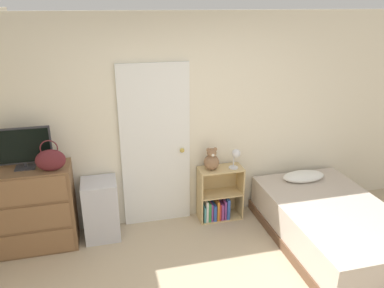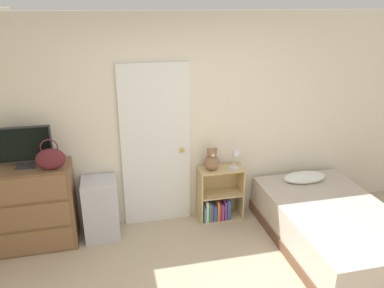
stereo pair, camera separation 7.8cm
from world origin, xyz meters
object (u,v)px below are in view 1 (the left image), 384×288
(handbag, at_px, (51,160))
(desk_lamp, at_px, (236,155))
(teddy_bear, at_px, (212,160))
(bed, at_px, (332,225))
(dresser, at_px, (32,209))
(storage_bin, at_px, (101,209))
(tv, at_px, (22,147))
(bookshelf, at_px, (217,200))

(handbag, relative_size, desk_lamp, 1.35)
(teddy_bear, xyz_separation_m, bed, (1.20, -0.84, -0.58))
(dresser, xyz_separation_m, storage_bin, (0.74, 0.02, -0.12))
(teddy_bear, bearing_deg, bed, -34.97)
(desk_lamp, bearing_deg, dresser, -179.02)
(storage_bin, xyz_separation_m, desk_lamp, (1.66, 0.02, 0.51))
(handbag, height_order, bed, handbag)
(bed, bearing_deg, dresser, 167.05)
(tv, xyz_separation_m, bookshelf, (2.18, 0.06, -0.95))
(teddy_bear, distance_m, desk_lamp, 0.30)
(handbag, bearing_deg, dresser, 158.05)
(teddy_bear, bearing_deg, handbag, -173.79)
(tv, height_order, handbag, tv)
(desk_lamp, bearing_deg, teddy_bear, 172.23)
(handbag, distance_m, teddy_bear, 1.84)
(dresser, distance_m, bed, 3.40)
(dresser, bearing_deg, storage_bin, 1.90)
(desk_lamp, distance_m, bed, 1.36)
(handbag, height_order, bookshelf, handbag)
(bookshelf, relative_size, desk_lamp, 2.74)
(handbag, height_order, desk_lamp, handbag)
(dresser, bearing_deg, tv, 74.98)
(handbag, xyz_separation_m, desk_lamp, (2.11, 0.16, -0.22))
(teddy_bear, bearing_deg, dresser, -177.78)
(tv, relative_size, bookshelf, 0.85)
(tv, xyz_separation_m, desk_lamp, (2.39, 0.01, -0.34))
(bed, bearing_deg, teddy_bear, 145.03)
(bookshelf, height_order, teddy_bear, teddy_bear)
(dresser, height_order, bookshelf, dresser)
(dresser, xyz_separation_m, tv, (0.01, 0.03, 0.72))
(tv, height_order, bed, tv)
(bookshelf, bearing_deg, handbag, -173.99)
(bookshelf, xyz_separation_m, desk_lamp, (0.21, -0.04, 0.62))
(dresser, bearing_deg, bed, -12.95)
(handbag, bearing_deg, bookshelf, 6.01)
(handbag, relative_size, storage_bin, 0.47)
(bookshelf, xyz_separation_m, bed, (1.11, -0.84, -0.02))
(tv, bearing_deg, handbag, -27.07)
(storage_bin, bearing_deg, bed, -17.01)
(tv, height_order, teddy_bear, tv)
(dresser, relative_size, bed, 0.49)
(handbag, bearing_deg, teddy_bear, 6.21)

